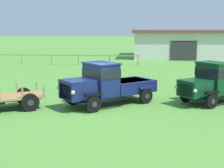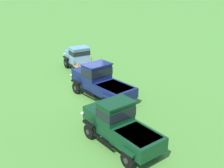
# 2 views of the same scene
# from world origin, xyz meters

# --- Properties ---
(ground_plane) EXTENTS (240.00, 240.00, 0.00)m
(ground_plane) POSITION_xyz_m (0.00, 0.00, 0.00)
(ground_plane) COLOR #518E38
(farm_shed) EXTENTS (17.76, 10.78, 3.69)m
(farm_shed) POSITION_xyz_m (10.07, 30.55, 1.86)
(farm_shed) COLOR silver
(farm_shed) RESTS_ON ground
(paddock_fence) EXTENTS (16.09, 0.56, 1.14)m
(paddock_fence) POSITION_xyz_m (-5.88, 19.93, 0.82)
(paddock_fence) COLOR #997F60
(paddock_fence) RESTS_ON ground
(vintage_truck_second_in_line) EXTENTS (5.23, 4.86, 2.31)m
(vintage_truck_second_in_line) POSITION_xyz_m (0.68, 1.07, 1.15)
(vintage_truck_second_in_line) COLOR black
(vintage_truck_second_in_line) RESTS_ON ground
(vintage_truck_midrow_center) EXTENTS (4.86, 4.27, 2.27)m
(vintage_truck_midrow_center) POSITION_xyz_m (6.69, 2.27, 1.11)
(vintage_truck_midrow_center) COLOR black
(vintage_truck_midrow_center) RESTS_ON ground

